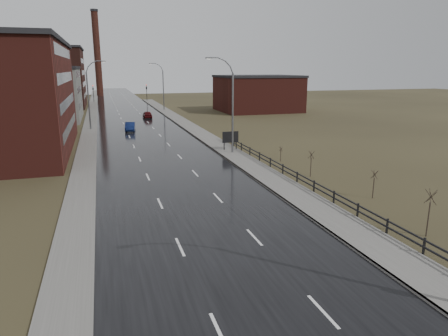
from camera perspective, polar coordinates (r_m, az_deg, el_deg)
road at (r=70.03m, az=-11.94°, el=5.50°), size 14.00×300.00×0.06m
sidewalk_right at (r=47.49m, az=1.36°, el=1.91°), size 3.20×180.00×0.18m
curb_right at (r=47.04m, az=-0.39°, el=1.79°), size 0.16×180.00×0.18m
sidewalk_left at (r=69.80m, az=-18.68°, el=5.06°), size 2.40×260.00×0.12m
warehouse_mid at (r=87.98m, az=-25.17°, el=9.60°), size 16.32×20.40×10.50m
warehouse_far at (r=118.28m, az=-25.82°, el=11.56°), size 26.52×24.48×15.50m
building_right at (r=98.22m, az=4.81°, el=10.60°), size 18.36×16.32×8.50m
smokestack at (r=159.14m, az=-17.66°, el=15.36°), size 2.70×2.70×30.70m
streetlight_right_mid at (r=47.53m, az=0.90°, el=8.93°), size 3.36×0.28×11.35m
streetlight_left at (r=71.19m, az=-18.60°, el=9.92°), size 3.36×0.28×11.35m
streetlight_right_far at (r=100.20m, az=-8.84°, el=11.46°), size 3.36×0.28×11.35m
guardrail at (r=33.23m, az=13.32°, el=-2.70°), size 0.10×53.05×1.10m
shrub_c at (r=27.39m, az=27.25°, el=-5.59°), size 0.70×0.74×3.00m
shrub_d at (r=33.72m, az=20.61°, el=-2.10°), size 0.54×0.57×2.29m
shrub_e at (r=38.81m, az=12.33°, el=0.70°), size 0.59×0.62×2.50m
shrub_f at (r=44.73m, az=8.11°, el=2.04°), size 0.40×0.42×1.65m
billboard at (r=49.93m, az=0.92°, el=4.35°), size 2.09×0.17×2.46m
traffic_light_left at (r=129.17m, az=-18.22°, el=10.92°), size 0.58×2.73×5.30m
traffic_light_right at (r=129.92m, az=-11.03°, el=11.37°), size 0.58×2.73×5.30m
car_near at (r=67.80m, az=-13.26°, el=5.74°), size 2.00×4.48×1.43m
car_far at (r=84.94m, az=-10.88°, el=7.48°), size 1.79×4.30×1.46m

